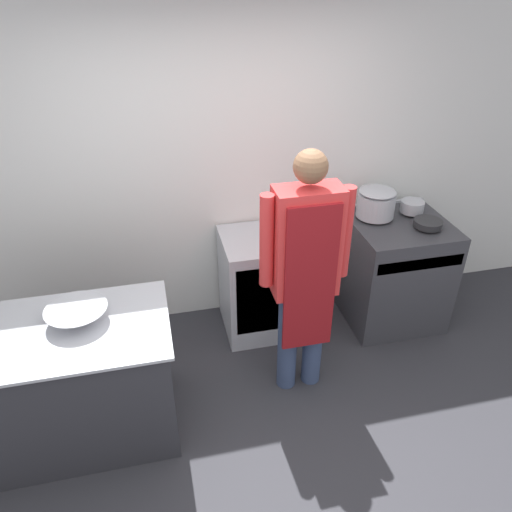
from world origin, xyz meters
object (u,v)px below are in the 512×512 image
Objects in this scene: person_cook at (305,266)px; sauce_pot at (412,206)px; mixing_bowl at (77,315)px; saute_pan at (428,223)px; stock_pot at (376,202)px; stove at (393,271)px; fridge_unit at (261,284)px.

sauce_pot is at bearing 32.55° from person_cook.
saute_pan is (2.63, 0.51, 0.05)m from mixing_bowl.
stock_pot is at bearing 41.63° from person_cook.
person_cook is at bearing 0.96° from mixing_bowl.
sauce_pot is (2.63, 0.77, 0.08)m from mixing_bowl.
person_cook reaches higher than sauce_pot.
mixing_bowl is 1.69× the size of saute_pan.
person_cook is 1.27m from saute_pan.
stock_pot reaches higher than saute_pan.
stove is at bearing 14.56° from mixing_bowl.
stove is 0.57m from sauce_pot.
fridge_unit is 1.60m from mixing_bowl.
saute_pan is at bearing 10.99° from mixing_bowl.
sauce_pot is (0.00, 0.27, 0.02)m from saute_pan.
fridge_unit is 3.89× the size of saute_pan.
mixing_bowl is 2.43m from stock_pot.
stock_pot is at bearing 18.67° from mixing_bowl.
fridge_unit is at bearing -178.35° from stock_pot.
mixing_bowl is at bearing -163.55° from sauce_pot.
person_cook is 9.55× the size of sauce_pot.
fridge_unit is at bearing 99.27° from person_cook.
saute_pan is at bearing -40.12° from stove.
stove is 1.32m from person_cook.
person_cook is at bearing -157.56° from saute_pan.
mixing_bowl is 1.96× the size of sauce_pot.
stove is 0.54m from saute_pan.
person_cook is (-1.02, -0.62, 0.58)m from stove.
saute_pan reaches higher than stove.
saute_pan is (0.16, -0.13, 0.50)m from stove.
sauce_pot is at bearing 90.00° from saute_pan.
mixing_bowl is (-2.47, -0.64, 0.45)m from stove.
stove is at bearing 31.17° from person_cook.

